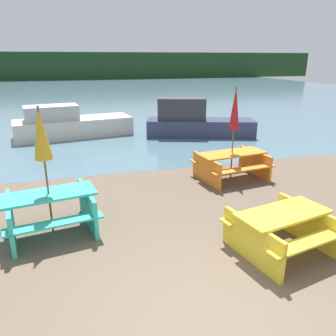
{
  "coord_description": "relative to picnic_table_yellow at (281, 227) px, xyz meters",
  "views": [
    {
      "loc": [
        -1.28,
        -2.95,
        3.12
      ],
      "look_at": [
        0.56,
        3.56,
        0.85
      ],
      "focal_mm": 35.0,
      "sensor_mm": 36.0,
      "label": 1
    }
  ],
  "objects": [
    {
      "name": "picnic_table_yellow",
      "position": [
        0.0,
        0.0,
        0.0
      ],
      "size": [
        1.82,
        1.67,
        0.72
      ],
      "rotation": [
        0.0,
        0.0,
        0.2
      ],
      "color": "yellow",
      "rests_on": "ground_plane"
    },
    {
      "name": "far_treeline",
      "position": [
        -1.88,
        49.67,
        1.56
      ],
      "size": [
        80.0,
        1.6,
        4.0
      ],
      "color": "#1E3D1E",
      "rests_on": "water"
    },
    {
      "name": "ground_plane",
      "position": [
        -1.88,
        -1.22,
        -0.44
      ],
      "size": [
        60.0,
        60.0,
        0.0
      ],
      "primitive_type": "plane",
      "color": "brown"
    },
    {
      "name": "umbrella_gold",
      "position": [
        -3.75,
        1.72,
        1.45
      ],
      "size": [
        0.32,
        0.32,
        2.37
      ],
      "color": "brown",
      "rests_on": "ground_plane"
    },
    {
      "name": "picnic_table_teal",
      "position": [
        -3.75,
        1.72,
        0.03
      ],
      "size": [
        1.86,
        1.64,
        0.79
      ],
      "rotation": [
        0.0,
        0.0,
        0.17
      ],
      "color": "#33B7A8",
      "rests_on": "ground_plane"
    },
    {
      "name": "boat",
      "position": [
        1.65,
        8.61,
        0.13
      ],
      "size": [
        4.61,
        2.53,
        1.57
      ],
      "rotation": [
        0.0,
        0.0,
        -0.31
      ],
      "color": "#333856",
      "rests_on": "water"
    },
    {
      "name": "water",
      "position": [
        -1.88,
        29.67,
        -0.44
      ],
      "size": [
        60.0,
        50.0,
        0.0
      ],
      "color": "slate",
      "rests_on": "ground_plane"
    },
    {
      "name": "picnic_table_orange",
      "position": [
        0.8,
        3.48,
        0.0
      ],
      "size": [
        2.0,
        1.61,
        0.72
      ],
      "rotation": [
        0.0,
        0.0,
        0.13
      ],
      "color": "orange",
      "rests_on": "ground_plane"
    },
    {
      "name": "umbrella_crimson",
      "position": [
        0.8,
        3.48,
        1.45
      ],
      "size": [
        0.27,
        0.27,
        2.45
      ],
      "color": "brown",
      "rests_on": "ground_plane"
    },
    {
      "name": "boat_second",
      "position": [
        -3.42,
        9.91,
        0.06
      ],
      "size": [
        4.88,
        2.28,
        1.33
      ],
      "rotation": [
        0.0,
        0.0,
        0.16
      ],
      "color": "beige",
      "rests_on": "water"
    }
  ]
}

